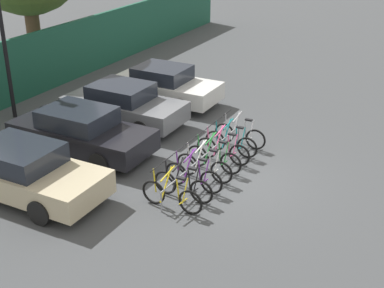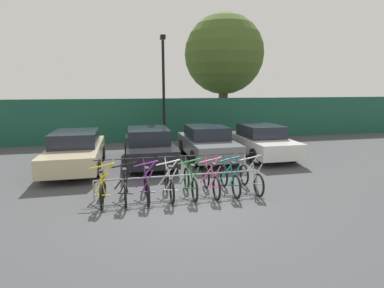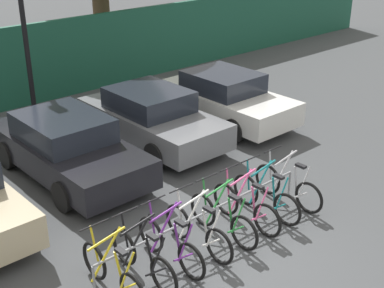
% 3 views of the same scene
% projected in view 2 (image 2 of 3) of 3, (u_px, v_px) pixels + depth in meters
% --- Properties ---
extents(ground_plane, '(120.00, 120.00, 0.00)m').
position_uv_depth(ground_plane, '(185.00, 203.00, 7.93)').
color(ground_plane, '#424447').
extents(hoarding_wall, '(36.00, 0.16, 2.41)m').
position_uv_depth(hoarding_wall, '(151.00, 120.00, 16.81)').
color(hoarding_wall, '#19513D').
rests_on(hoarding_wall, ground).
extents(bike_rack, '(4.75, 0.04, 0.57)m').
position_uv_depth(bike_rack, '(180.00, 177.00, 8.48)').
color(bike_rack, gray).
rests_on(bike_rack, ground).
extents(bicycle_yellow, '(0.68, 1.71, 1.05)m').
position_uv_depth(bicycle_yellow, '(103.00, 188.00, 7.91)').
color(bicycle_yellow, black).
rests_on(bicycle_yellow, ground).
extents(bicycle_black, '(0.68, 1.71, 1.05)m').
position_uv_depth(bicycle_black, '(125.00, 187.00, 8.03)').
color(bicycle_black, black).
rests_on(bicycle_black, ground).
extents(bicycle_purple, '(0.68, 1.71, 1.05)m').
position_uv_depth(bicycle_purple, '(147.00, 185.00, 8.16)').
color(bicycle_purple, black).
rests_on(bicycle_purple, ground).
extents(bicycle_white, '(0.68, 1.71, 1.05)m').
position_uv_depth(bicycle_white, '(169.00, 184.00, 8.29)').
color(bicycle_white, black).
rests_on(bicycle_white, ground).
extents(bicycle_green, '(0.68, 1.71, 1.05)m').
position_uv_depth(bicycle_green, '(190.00, 182.00, 8.42)').
color(bicycle_green, black).
rests_on(bicycle_green, ground).
extents(bicycle_pink, '(0.68, 1.71, 1.05)m').
position_uv_depth(bicycle_pink, '(211.00, 181.00, 8.55)').
color(bicycle_pink, black).
rests_on(bicycle_pink, ground).
extents(bicycle_teal, '(0.68, 1.71, 1.05)m').
position_uv_depth(bicycle_teal, '(230.00, 179.00, 8.68)').
color(bicycle_teal, black).
rests_on(bicycle_teal, ground).
extents(bicycle_silver, '(0.68, 1.71, 1.05)m').
position_uv_depth(bicycle_silver, '(251.00, 178.00, 8.82)').
color(bicycle_silver, black).
rests_on(bicycle_silver, ground).
extents(car_beige, '(1.91, 4.51, 1.40)m').
position_uv_depth(car_beige, '(76.00, 150.00, 11.17)').
color(car_beige, '#C1B28E').
rests_on(car_beige, ground).
extents(car_black, '(1.91, 4.41, 1.40)m').
position_uv_depth(car_black, '(149.00, 146.00, 12.04)').
color(car_black, black).
rests_on(car_black, ground).
extents(car_grey, '(1.91, 4.15, 1.40)m').
position_uv_depth(car_grey, '(207.00, 143.00, 12.76)').
color(car_grey, slate).
rests_on(car_grey, ground).
extents(car_white, '(1.91, 4.10, 1.40)m').
position_uv_depth(car_white, '(261.00, 141.00, 13.13)').
color(car_white, silver).
rests_on(car_white, ground).
extents(lamp_post, '(0.24, 0.44, 5.62)m').
position_uv_depth(lamp_post, '(164.00, 85.00, 15.62)').
color(lamp_post, black).
rests_on(lamp_post, ground).
extents(tree_behind_hoarding, '(4.97, 4.97, 7.56)m').
position_uv_depth(tree_behind_hoarding, '(224.00, 55.00, 18.87)').
color(tree_behind_hoarding, brown).
rests_on(tree_behind_hoarding, ground).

